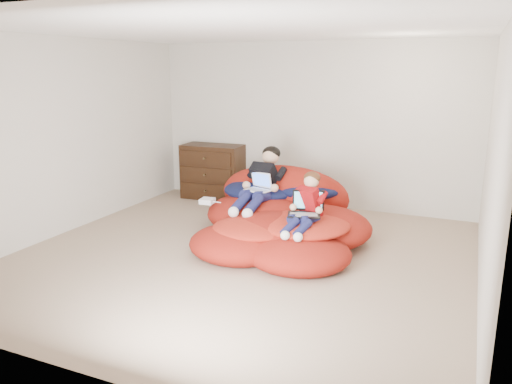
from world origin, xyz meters
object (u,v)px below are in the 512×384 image
Objects in this scene: dresser at (213,172)px; beanbag_pile at (281,219)px; younger_boy at (306,204)px; older_boy at (262,179)px; laptop_black at (306,208)px; laptop_white at (259,186)px.

dresser is 2.30m from beanbag_pile.
beanbag_pile is 2.85× the size of younger_boy.
dresser is at bearing 138.71° from older_boy.
younger_boy is 0.05m from laptop_black.
dresser is 1.22× the size of younger_boy.
beanbag_pile is at bearing -39.81° from dresser.
laptop_white is (1.41, -1.34, 0.19)m from dresser.
laptop_black is at bearing -33.46° from laptop_white.
older_boy reaches higher than laptop_black.
beanbag_pile is at bearing -20.24° from laptop_white.
laptop_white is 0.82× the size of laptop_black.
beanbag_pile is 0.68m from laptop_black.
younger_boy is at bearing -39.98° from dresser.
dresser is 0.43× the size of beanbag_pile.
dresser is 0.86× the size of older_boy.
laptop_black is at bearing -38.04° from older_boy.
beanbag_pile reaches higher than laptop_black.
younger_boy reaches higher than laptop_black.
younger_boy is at bearing -32.91° from laptop_white.
younger_boy is at bearing 90.00° from laptop_black.
laptop_white is (0.00, -0.10, -0.06)m from older_boy.
dresser is 2.90m from laptop_black.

